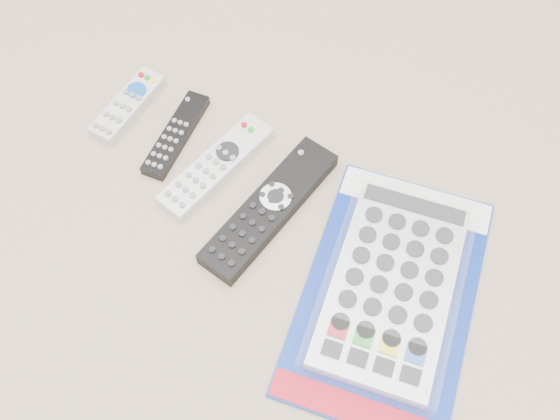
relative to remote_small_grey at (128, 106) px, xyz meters
The scene contains 5 objects.
remote_small_grey is the anchor object (origin of this frame).
remote_slim_black 0.09m from the remote_small_grey, ahead, with size 0.05×0.16×0.02m.
remote_silver_dvd 0.18m from the remote_small_grey, ahead, with size 0.09×0.20×0.02m.
remote_large_black 0.28m from the remote_small_grey, 10.46° to the right, with size 0.09×0.25×0.03m.
jumbo_remote_packaged 0.48m from the remote_small_grey, ahead, with size 0.27×0.38×0.05m.
Camera 1 is at (0.27, -0.39, 0.75)m, focal length 40.00 mm.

